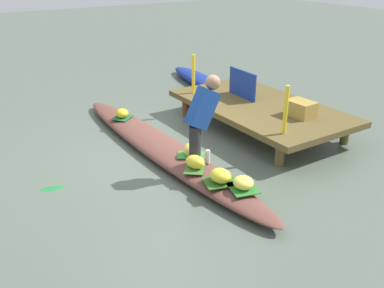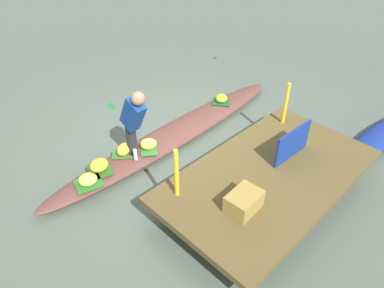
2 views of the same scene
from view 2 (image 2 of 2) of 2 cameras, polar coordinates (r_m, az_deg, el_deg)
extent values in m
plane|color=#525E51|center=(6.32, -2.72, 0.85)|extent=(40.00, 40.00, 0.00)
cube|color=brown|center=(5.09, 12.33, -4.96)|extent=(3.20, 1.80, 0.10)
cylinder|color=brown|center=(6.40, 13.47, 2.08)|extent=(0.14, 0.14, 0.34)
cylinder|color=brown|center=(4.86, -3.99, -10.05)|extent=(0.14, 0.14, 0.34)
cylinder|color=brown|center=(5.96, 24.86, -3.69)|extent=(0.14, 0.14, 0.34)
cylinder|color=brown|center=(4.28, 9.72, -20.04)|extent=(0.14, 0.14, 0.34)
ellipsoid|color=brown|center=(6.26, -2.74, 1.60)|extent=(5.24, 0.76, 0.20)
cube|color=#1B5B32|center=(7.02, 4.74, 6.76)|extent=(0.42, 0.43, 0.01)
ellipsoid|color=yellow|center=(6.98, 4.77, 7.33)|extent=(0.28, 0.27, 0.16)
cube|color=#3C6F2D|center=(5.75, -10.79, -1.55)|extent=(0.46, 0.45, 0.01)
ellipsoid|color=yellow|center=(5.69, -10.89, -0.83)|extent=(0.33, 0.29, 0.18)
cube|color=#2B5E1E|center=(5.53, -14.60, -4.00)|extent=(0.42, 0.48, 0.01)
ellipsoid|color=yellow|center=(5.47, -14.74, -3.30)|extent=(0.33, 0.29, 0.18)
cube|color=#388335|center=(5.80, -6.96, -0.72)|extent=(0.44, 0.46, 0.01)
ellipsoid|color=#EBD851|center=(5.74, -7.02, 0.00)|extent=(0.34, 0.32, 0.18)
cube|color=#2B7328|center=(5.34, -16.27, -6.07)|extent=(0.44, 0.41, 0.01)
ellipsoid|color=#EEDF54|center=(5.29, -16.41, -5.47)|extent=(0.35, 0.34, 0.15)
cylinder|color=#28282D|center=(5.58, -9.70, 0.80)|extent=(0.16, 0.16, 0.55)
cube|color=navy|center=(5.22, -9.47, 4.77)|extent=(0.19, 0.49, 0.59)
sphere|color=#9E7556|center=(4.94, -8.67, 7.23)|extent=(0.20, 0.20, 0.20)
cylinder|color=silver|center=(5.55, -9.08, -1.71)|extent=(0.06, 0.06, 0.19)
cube|color=navy|center=(5.26, 15.89, 0.09)|extent=(0.75, 0.06, 0.49)
cylinder|color=yellow|center=(5.96, 14.84, 6.29)|extent=(0.06, 0.06, 0.72)
cylinder|color=yellow|center=(4.39, -2.51, -4.72)|extent=(0.06, 0.06, 0.72)
cube|color=#A3823A|center=(4.42, 8.33, -9.16)|extent=(0.46, 0.35, 0.25)
ellipsoid|color=#374F24|center=(9.43, 3.67, 13.66)|extent=(0.23, 0.19, 0.01)
ellipsoid|color=#217337|center=(7.43, -12.85, 5.96)|extent=(0.21, 0.34, 0.01)
camera|label=1|loc=(7.05, -61.72, 10.95)|focal=40.03mm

